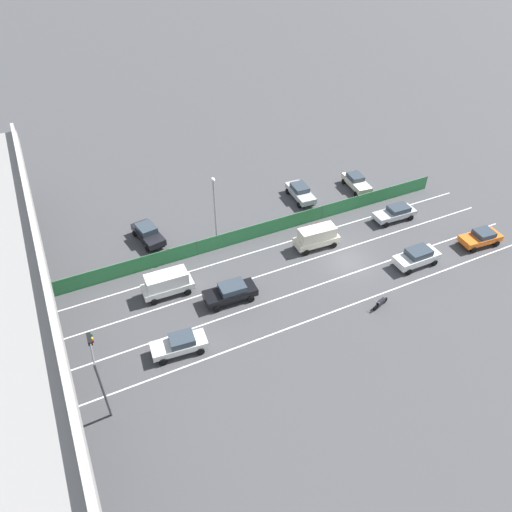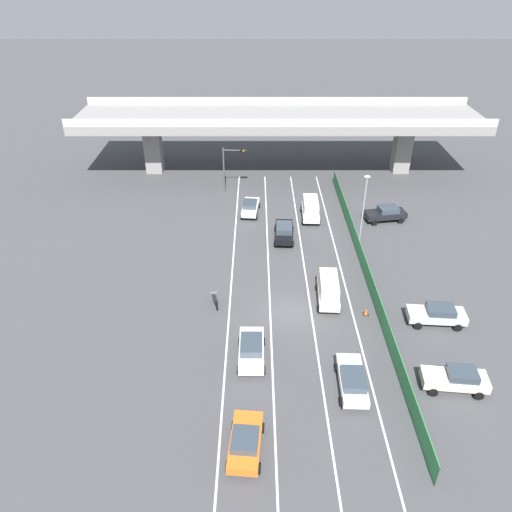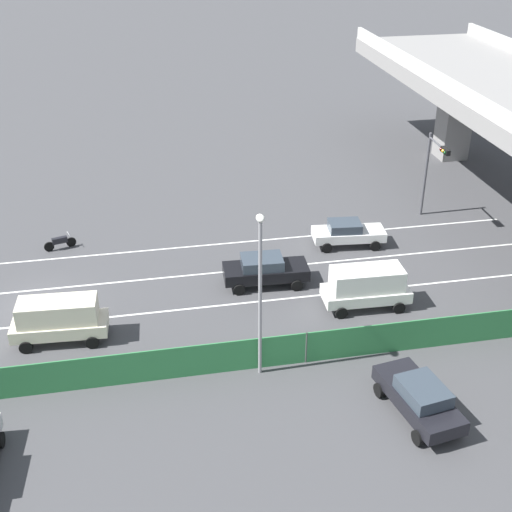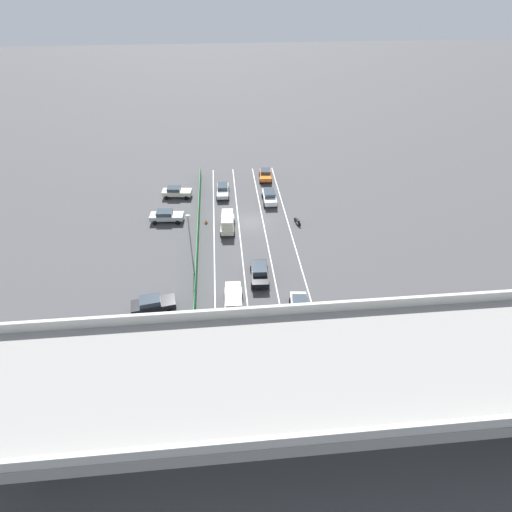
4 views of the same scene
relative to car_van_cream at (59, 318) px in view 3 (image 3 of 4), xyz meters
The scene contains 15 objects.
ground_plane 3.89m from the car_van_cream, 154.45° to the right, with size 300.00×300.00×0.00m, color #424244.
lane_line_left_edge 9.54m from the car_van_cream, 154.50° to the left, with size 0.14×47.31×0.01m, color silver.
lane_line_mid_left 6.61m from the car_van_cream, 141.16° to the left, with size 0.14×47.31×0.01m, color silver.
lane_line_mid_right 4.54m from the car_van_cream, 111.21° to the left, with size 0.14×47.31×0.01m, color silver.
lane_line_right_edge 4.66m from the car_van_cream, 65.01° to the left, with size 0.14×47.31×0.01m, color silver.
green_fence 5.71m from the car_van_cream, 45.64° to the left, with size 0.10×43.41×1.65m.
car_van_cream is the anchor object (origin of this frame).
car_sedan_black 11.32m from the car_van_cream, 106.97° to the left, with size 2.26×4.77×1.71m.
car_hatchback_white 18.13m from the car_van_cream, 112.39° to the left, with size 2.28×4.53×1.59m.
car_van_white 15.59m from the car_van_cream, 90.30° to the left, with size 2.16×4.59×2.25m.
motorcycle 9.84m from the car_van_cream, behind, with size 0.77×1.90×0.93m.
parked_sedan_dark 17.17m from the car_van_cream, 60.87° to the left, with size 4.79×2.65×1.71m.
traffic_light 24.94m from the car_van_cream, 111.97° to the left, with size 3.08×0.48×5.72m.
street_lamp 10.61m from the car_van_cream, 64.56° to the left, with size 0.60×0.36×7.96m.
traffic_cone 3.67m from the car_van_cream, 32.86° to the right, with size 0.47×0.47×0.64m.
Camera 3 is at (31.90, 5.75, 19.69)m, focal length 47.72 mm.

